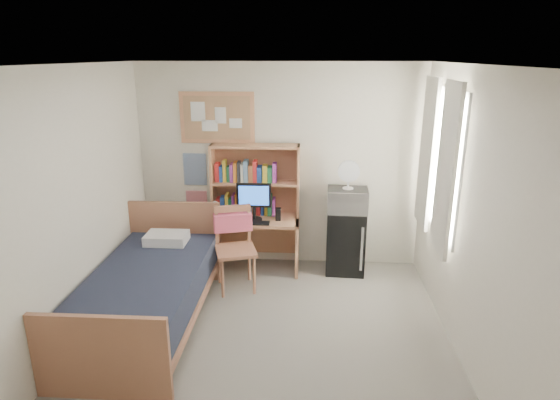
# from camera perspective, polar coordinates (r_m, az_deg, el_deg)

# --- Properties ---
(floor) EXTENTS (3.60, 4.20, 0.02)m
(floor) POSITION_cam_1_polar(r_m,az_deg,el_deg) (4.62, -1.94, -18.27)
(floor) COLOR gray
(floor) RESTS_ON ground
(ceiling) EXTENTS (3.60, 4.20, 0.02)m
(ceiling) POSITION_cam_1_polar(r_m,az_deg,el_deg) (3.76, -2.35, 16.14)
(ceiling) COLOR silver
(ceiling) RESTS_ON wall_back
(wall_back) EXTENTS (3.60, 0.04, 2.60)m
(wall_back) POSITION_cam_1_polar(r_m,az_deg,el_deg) (6.01, -0.07, 4.08)
(wall_back) COLOR white
(wall_back) RESTS_ON floor
(wall_front) EXTENTS (3.60, 0.04, 2.60)m
(wall_front) POSITION_cam_1_polar(r_m,az_deg,el_deg) (2.17, -8.26, -22.21)
(wall_front) COLOR white
(wall_front) RESTS_ON floor
(wall_left) EXTENTS (0.04, 4.20, 2.60)m
(wall_left) POSITION_cam_1_polar(r_m,az_deg,el_deg) (4.55, -25.33, -2.03)
(wall_left) COLOR white
(wall_left) RESTS_ON floor
(wall_right) EXTENTS (0.04, 4.20, 2.60)m
(wall_right) POSITION_cam_1_polar(r_m,az_deg,el_deg) (4.22, 23.03, -3.17)
(wall_right) COLOR white
(wall_right) RESTS_ON floor
(window_unit) EXTENTS (0.10, 1.40, 1.70)m
(window_unit) POSITION_cam_1_polar(r_m,az_deg,el_deg) (5.23, 18.79, 4.51)
(window_unit) COLOR white
(window_unit) RESTS_ON wall_right
(curtain_left) EXTENTS (0.04, 0.55, 1.70)m
(curtain_left) POSITION_cam_1_polar(r_m,az_deg,el_deg) (4.84, 19.60, 3.47)
(curtain_left) COLOR white
(curtain_left) RESTS_ON wall_right
(curtain_right) EXTENTS (0.04, 0.55, 1.70)m
(curtain_right) POSITION_cam_1_polar(r_m,az_deg,el_deg) (5.60, 17.49, 5.44)
(curtain_right) COLOR white
(curtain_right) RESTS_ON wall_right
(bulletin_board) EXTENTS (0.94, 0.03, 0.64)m
(bulletin_board) POSITION_cam_1_polar(r_m,az_deg,el_deg) (5.98, -7.67, 9.92)
(bulletin_board) COLOR tan
(bulletin_board) RESTS_ON wall_back
(poster_wave) EXTENTS (0.30, 0.01, 0.42)m
(poster_wave) POSITION_cam_1_polar(r_m,az_deg,el_deg) (6.18, -10.33, 3.70)
(poster_wave) COLOR #26529A
(poster_wave) RESTS_ON wall_back
(poster_japan) EXTENTS (0.28, 0.01, 0.36)m
(poster_japan) POSITION_cam_1_polar(r_m,az_deg,el_deg) (6.31, -10.10, -0.45)
(poster_japan) COLOR red
(poster_japan) RESTS_ON wall_back
(desk) EXTENTS (1.12, 0.57, 0.70)m
(desk) POSITION_cam_1_polar(r_m,az_deg,el_deg) (6.04, -3.04, -5.35)
(desk) COLOR tan
(desk) RESTS_ON floor
(desk_chair) EXTENTS (0.62, 0.62, 0.99)m
(desk_chair) POSITION_cam_1_polar(r_m,az_deg,el_deg) (5.51, -5.42, -6.07)
(desk_chair) COLOR #AC7151
(desk_chair) RESTS_ON floor
(mini_fridge) EXTENTS (0.50, 0.50, 0.81)m
(mini_fridge) POSITION_cam_1_polar(r_m,az_deg,el_deg) (6.04, 7.99, -4.93)
(mini_fridge) COLOR black
(mini_fridge) RESTS_ON floor
(bed) EXTENTS (1.10, 2.17, 0.60)m
(bed) POSITION_cam_1_polar(r_m,az_deg,el_deg) (5.07, -15.83, -11.40)
(bed) COLOR #1A1F2F
(bed) RESTS_ON floor
(hutch) EXTENTS (1.12, 0.30, 0.91)m
(hutch) POSITION_cam_1_polar(r_m,az_deg,el_deg) (5.93, -3.01, 2.41)
(hutch) COLOR tan
(hutch) RESTS_ON desk
(monitor) EXTENTS (0.43, 0.04, 0.45)m
(monitor) POSITION_cam_1_polar(r_m,az_deg,el_deg) (5.79, -3.19, -0.32)
(monitor) COLOR black
(monitor) RESTS_ON desk
(keyboard) EXTENTS (0.40, 0.13, 0.02)m
(keyboard) POSITION_cam_1_polar(r_m,az_deg,el_deg) (5.73, -3.30, -2.81)
(keyboard) COLOR black
(keyboard) RESTS_ON desk
(speaker_left) EXTENTS (0.07, 0.07, 0.16)m
(speaker_left) POSITION_cam_1_polar(r_m,az_deg,el_deg) (5.87, -6.08, -1.61)
(speaker_left) COLOR black
(speaker_left) RESTS_ON desk
(speaker_right) EXTENTS (0.07, 0.07, 0.16)m
(speaker_right) POSITION_cam_1_polar(r_m,az_deg,el_deg) (5.81, -0.22, -1.74)
(speaker_right) COLOR black
(speaker_right) RESTS_ON desk
(water_bottle) EXTENTS (0.07, 0.07, 0.24)m
(water_bottle) POSITION_cam_1_polar(r_m,az_deg,el_deg) (5.86, -7.89, -1.37)
(water_bottle) COLOR white
(water_bottle) RESTS_ON desk
(hoodie) EXTENTS (0.47, 0.26, 0.22)m
(hoodie) POSITION_cam_1_polar(r_m,az_deg,el_deg) (5.59, -5.77, -2.70)
(hoodie) COLOR #E95874
(hoodie) RESTS_ON desk_chair
(microwave) EXTENTS (0.51, 0.40, 0.29)m
(microwave) POSITION_cam_1_polar(r_m,az_deg,el_deg) (5.83, 8.21, 0.00)
(microwave) COLOR silver
(microwave) RESTS_ON mini_fridge
(desk_fan) EXTENTS (0.27, 0.27, 0.33)m
(desk_fan) POSITION_cam_1_polar(r_m,az_deg,el_deg) (5.75, 8.34, 2.93)
(desk_fan) COLOR white
(desk_fan) RESTS_ON microwave
(pillow) EXTENTS (0.47, 0.33, 0.11)m
(pillow) POSITION_cam_1_polar(r_m,az_deg,el_deg) (5.56, -13.65, -4.54)
(pillow) COLOR white
(pillow) RESTS_ON bed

